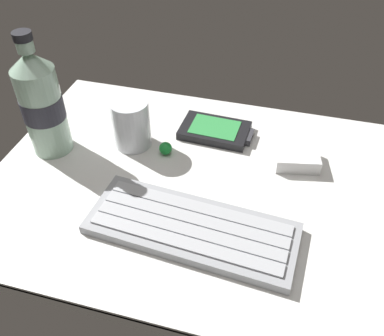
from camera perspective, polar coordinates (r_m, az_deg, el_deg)
ground_plane at (r=65.69cm, az=-0.05°, el=-2.71°), size 64.00×48.00×2.80cm
keyboard at (r=57.81cm, az=-0.04°, el=-8.25°), size 29.76×13.18×1.70cm
handheld_device at (r=74.36cm, az=3.26°, el=5.18°), size 13.05×8.14×1.50cm
juice_cup at (r=70.87cm, az=-8.35°, el=5.85°), size 6.40×6.40×8.50cm
water_bottle at (r=70.46cm, az=-20.01°, el=8.37°), size 6.73×6.73×20.80cm
charger_block at (r=69.80cm, az=14.20°, el=1.38°), size 7.96×6.86×2.40cm
trackball_mouse at (r=69.84cm, az=-3.66°, el=2.72°), size 2.20×2.20×2.20cm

